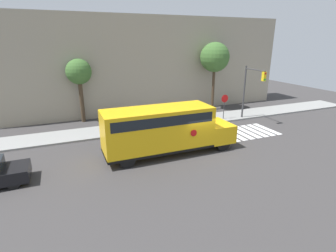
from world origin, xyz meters
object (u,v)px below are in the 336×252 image
at_px(tree_near_sidewalk, 215,58).
at_px(traffic_light, 251,86).
at_px(stop_sign, 224,103).
at_px(school_bus, 164,128).
at_px(tree_far_sidewalk, 79,73).

bearing_deg(tree_near_sidewalk, traffic_light, -80.27).
relative_size(stop_sign, traffic_light, 0.49).
relative_size(school_bus, tree_far_sidewalk, 1.54).
bearing_deg(tree_far_sidewalk, stop_sign, -20.49).
bearing_deg(stop_sign, tree_far_sidewalk, 159.51).
bearing_deg(stop_sign, traffic_light, -28.17).
distance_m(traffic_light, tree_far_sidewalk, 15.82).
height_order(traffic_light, tree_far_sidewalk, tree_far_sidewalk).
distance_m(tree_near_sidewalk, tree_far_sidewalk, 13.86).
bearing_deg(tree_near_sidewalk, tree_far_sidewalk, 176.85).
height_order(stop_sign, traffic_light, traffic_light).
height_order(school_bus, stop_sign, school_bus).
relative_size(stop_sign, tree_near_sidewalk, 0.35).
distance_m(stop_sign, tree_far_sidewalk, 13.81).
distance_m(stop_sign, tree_near_sidewalk, 5.75).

